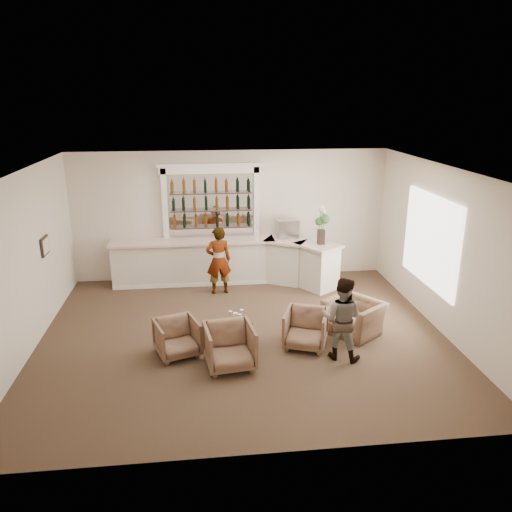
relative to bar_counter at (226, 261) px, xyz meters
The scene contains 19 objects.
ground 3.05m from the bar_counter, 86.88° to the right, with size 8.00×8.00×0.00m, color brown.
room_shell 2.91m from the bar_counter, 81.89° to the right, with size 8.04×7.02×3.32m.
bar_counter is the anchor object (origin of this frame).
back_bar_alcove 1.55m from the bar_counter, 129.15° to the left, with size 2.64×0.25×3.00m.
cocktail_table 3.43m from the bar_counter, 89.97° to the right, with size 0.60×0.60×0.50m, color #442C1D.
sommelier 0.75m from the bar_counter, 108.40° to the right, with size 0.60×0.40×1.66m, color gray.
guest 4.47m from the bar_counter, 65.71° to the right, with size 0.75×0.59×1.55m, color gray.
armchair_left 3.81m from the bar_counter, 107.12° to the right, with size 0.73×0.76×0.69m, color brown.
armchair_center 4.18m from the bar_counter, 92.57° to the right, with size 0.83×0.86×0.78m, color brown.
armchair_right 3.81m from the bar_counter, 70.06° to the right, with size 0.78×0.80×0.73m, color brown.
armchair_far 3.93m from the bar_counter, 52.53° to the right, with size 1.04×0.91×0.67m, color brown.
espresso_machine 1.76m from the bar_counter, ahead, with size 0.53×0.45×0.47m, color #ACACB0.
flower_vase 2.60m from the bar_counter, 14.96° to the right, with size 0.25×0.25×0.95m.
wine_glass_bar_left 0.68m from the bar_counter, 145.20° to the right, with size 0.07×0.07×0.21m, color white, non-canonical shape.
wine_glass_bar_right 1.02m from the bar_counter, ahead, with size 0.07×0.07×0.21m, color white, non-canonical shape.
wine_glass_tbl_a 3.38m from the bar_counter, 92.00° to the right, with size 0.07×0.07×0.21m, color white, non-canonical shape.
wine_glass_tbl_b 3.33m from the bar_counter, 88.25° to the right, with size 0.07×0.07×0.21m, color white, non-canonical shape.
wine_glass_tbl_c 3.54m from the bar_counter, 89.33° to the right, with size 0.07×0.07×0.21m, color white, non-canonical shape.
napkin_holder 3.27m from the bar_counter, 90.32° to the right, with size 0.08×0.08×0.12m, color white.
Camera 1 is at (-0.78, -9.01, 4.58)m, focal length 35.00 mm.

